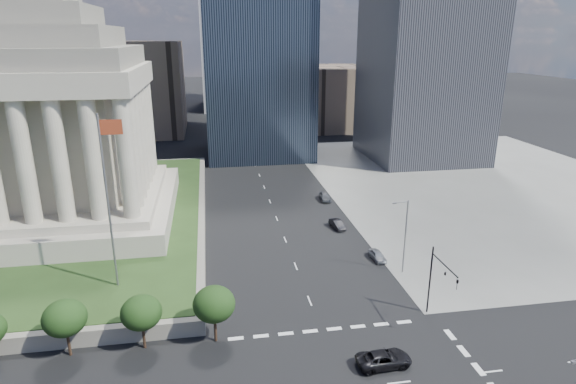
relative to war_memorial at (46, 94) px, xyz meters
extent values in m
plane|color=black|center=(34.00, 52.00, -21.40)|extent=(500.00, 500.00, 0.00)
cube|color=slate|center=(80.00, 12.00, -21.38)|extent=(68.00, 90.00, 0.03)
cylinder|color=slate|center=(12.00, -24.00, -9.50)|extent=(0.24, 0.24, 20.00)
cube|color=#95351B|center=(13.20, -24.00, -1.00)|extent=(2.40, 0.05, 1.60)
cube|color=black|center=(36.00, 47.00, 8.60)|extent=(26.00, 26.00, 60.00)
cube|color=brown|center=(66.00, 82.00, -11.40)|extent=(20.00, 30.00, 20.00)
cube|color=brown|center=(4.00, 82.00, -7.40)|extent=(24.00, 30.00, 28.00)
cylinder|color=black|center=(46.50, -32.50, -17.40)|extent=(0.18, 0.18, 8.00)
cylinder|color=black|center=(46.50, -35.25, -14.20)|extent=(0.14, 5.50, 0.14)
cube|color=black|center=(46.50, -38.00, -15.00)|extent=(0.30, 0.30, 1.10)
cube|color=slate|center=(45.70, -54.00, -11.70)|extent=(0.50, 0.22, 0.14)
cylinder|color=slate|center=(47.50, -23.00, -16.40)|extent=(0.16, 0.16, 10.00)
cylinder|color=slate|center=(46.60, -23.00, -11.60)|extent=(1.80, 0.12, 0.12)
cube|color=slate|center=(45.70, -23.00, -11.70)|extent=(0.50, 0.22, 0.14)
imported|color=black|center=(38.46, -40.52, -20.67)|extent=(5.38, 2.73, 1.46)
imported|color=gray|center=(45.50, -18.90, -20.76)|extent=(3.86, 1.74, 1.29)
imported|color=black|center=(43.00, -6.85, -20.74)|extent=(4.20, 2.03, 1.33)
imported|color=#53565A|center=(44.31, 6.83, -20.65)|extent=(2.06, 4.53, 1.51)
camera|label=1|loc=(23.35, -76.46, 8.12)|focal=30.00mm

